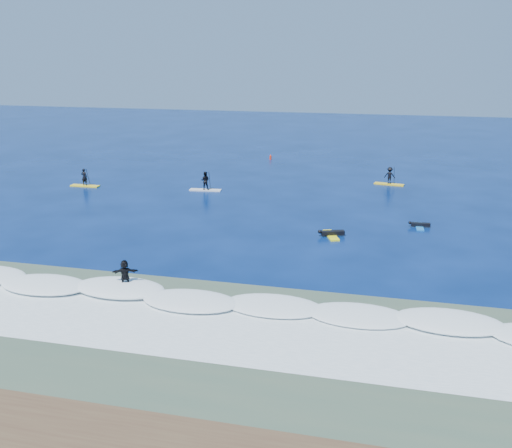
% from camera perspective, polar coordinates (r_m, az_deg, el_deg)
% --- Properties ---
extents(ground, '(160.00, 160.00, 0.00)m').
position_cam_1_polar(ground, '(37.62, -2.59, -1.30)').
color(ground, '#031641').
rests_on(ground, ground).
extents(wet_sand_strip, '(90.00, 5.00, 0.08)m').
position_cam_1_polar(wet_sand_strip, '(20.05, -20.95, -20.22)').
color(wet_sand_strip, '#473021').
rests_on(wet_sand_strip, ground).
extents(shallow_water, '(90.00, 13.00, 0.01)m').
position_cam_1_polar(shallow_water, '(25.50, -11.45, -10.86)').
color(shallow_water, '#3D5340').
rests_on(shallow_water, ground).
extents(breaking_wave, '(40.00, 6.00, 0.30)m').
position_cam_1_polar(breaking_wave, '(28.79, -8.13, -7.34)').
color(breaking_wave, white).
rests_on(breaking_wave, ground).
extents(whitewater, '(34.00, 5.00, 0.02)m').
position_cam_1_polar(whitewater, '(26.30, -10.54, -9.91)').
color(whitewater, silver).
rests_on(whitewater, ground).
extents(sup_paddler_left, '(2.68, 0.69, 1.88)m').
position_cam_1_polar(sup_paddler_left, '(53.91, -16.76, 4.24)').
color(sup_paddler_left, yellow).
rests_on(sup_paddler_left, ground).
extents(sup_paddler_center, '(2.82, 0.94, 1.94)m').
position_cam_1_polar(sup_paddler_center, '(50.21, -5.10, 4.16)').
color(sup_paddler_center, silver).
rests_on(sup_paddler_center, ground).
extents(sup_paddler_right, '(2.75, 1.09, 1.88)m').
position_cam_1_polar(sup_paddler_right, '(53.65, 13.22, 4.61)').
color(sup_paddler_right, yellow).
rests_on(sup_paddler_right, ground).
extents(prone_paddler_near, '(1.76, 2.33, 0.47)m').
position_cam_1_polar(prone_paddler_near, '(38.05, 7.53, -0.97)').
color(prone_paddler_near, yellow).
rests_on(prone_paddler_near, ground).
extents(prone_paddler_far, '(1.50, 1.91, 0.39)m').
position_cam_1_polar(prone_paddler_far, '(41.22, 16.02, -0.13)').
color(prone_paddler_far, blue).
rests_on(prone_paddler_far, ground).
extents(wave_surfer, '(2.17, 1.33, 1.53)m').
position_cam_1_polar(wave_surfer, '(29.76, -12.96, -5.00)').
color(wave_surfer, white).
rests_on(wave_surfer, breaking_wave).
extents(marker_buoy, '(0.25, 0.25, 0.60)m').
position_cam_1_polar(marker_buoy, '(64.86, 1.46, 6.70)').
color(marker_buoy, red).
rests_on(marker_buoy, ground).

